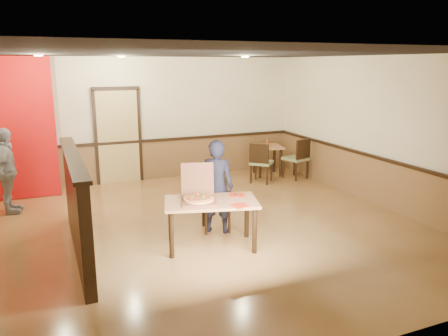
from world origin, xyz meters
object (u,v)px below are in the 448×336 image
object	(u,v)px
main_table	(211,208)
diner_chair	(215,199)
condiment	(268,143)
diner	(216,187)
passerby	(7,171)
side_chair_left	(261,161)
pizza_box	(199,197)
side_chair_right	(298,157)
side_table	(268,153)

from	to	relation	value
main_table	diner_chair	world-z (taller)	diner_chair
main_table	diner_chair	bearing A→B (deg)	78.66
diner_chair	condiment	size ratio (longest dim) A/B	5.44
diner_chair	diner	size ratio (longest dim) A/B	0.60
diner	passerby	xyz separation A→B (m)	(-3.11, 2.28, 0.02)
side_chair_left	passerby	distance (m)	5.14
diner	pizza_box	distance (m)	0.67
diner_chair	main_table	bearing A→B (deg)	-102.85
main_table	pizza_box	bearing A→B (deg)	179.17
diner_chair	side_chair_right	world-z (taller)	side_chair_right
main_table	side_chair_left	size ratio (longest dim) A/B	1.60
diner	pizza_box	world-z (taller)	diner
side_chair_left	side_chair_right	bearing A→B (deg)	-137.55
side_chair_right	side_table	distance (m)	0.78
main_table	passerby	xyz separation A→B (m)	(-2.82, 2.82, 0.17)
main_table	diner	distance (m)	0.63
side_table	side_chair_right	bearing A→B (deg)	-52.66
diner_chair	passerby	xyz separation A→B (m)	(-3.15, 2.14, 0.28)
condiment	side_chair_right	bearing A→B (deg)	-46.35
diner_chair	side_chair_left	size ratio (longest dim) A/B	0.99
diner	side_chair_left	bearing A→B (deg)	-97.64
diner	pizza_box	bearing A→B (deg)	78.71
diner	diner_chair	bearing A→B (deg)	-71.39
side_chair_left	side_chair_right	world-z (taller)	side_chair_right
diner_chair	passerby	size ratio (longest dim) A/B	0.59
diner_chair	side_chair_right	xyz separation A→B (m)	(2.95, 2.21, 0.03)
side_chair_left	side_table	distance (m)	0.78
condiment	diner	bearing A→B (deg)	-130.40
side_table	condiment	distance (m)	0.27
pizza_box	side_chair_left	bearing A→B (deg)	64.77
diner	pizza_box	size ratio (longest dim) A/B	2.23
side_table	passerby	bearing A→B (deg)	-173.01
diner_chair	passerby	world-z (taller)	passerby
diner	main_table	bearing A→B (deg)	93.68
main_table	pizza_box	distance (m)	0.25
side_chair_right	passerby	bearing A→B (deg)	-16.94
side_chair_left	passerby	size ratio (longest dim) A/B	0.59
diner_chair	side_chair_left	distance (m)	2.98
diner_chair	side_table	bearing A→B (deg)	62.08
condiment	main_table	bearing A→B (deg)	-128.84
side_chair_left	side_table	world-z (taller)	side_chair_left
diner_chair	side_chair_left	bearing A→B (deg)	61.67
side_chair_right	condiment	world-z (taller)	side_chair_right
diner	condiment	distance (m)	3.81
pizza_box	condiment	size ratio (longest dim) A/B	4.04
main_table	diner	world-z (taller)	diner
passerby	condiment	distance (m)	5.62
diner_chair	diner	world-z (taller)	diner
side_table	diner	distance (m)	3.90
side_chair_right	passerby	distance (m)	6.11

